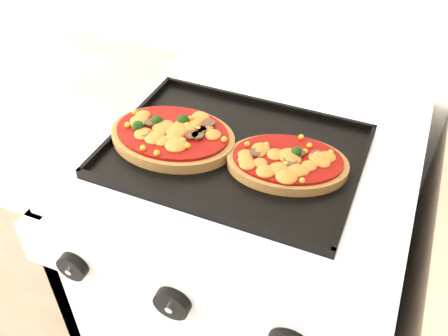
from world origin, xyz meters
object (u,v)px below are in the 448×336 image
at_px(stove, 248,290).
at_px(baking_tray, 234,151).
at_px(pizza_left, 172,135).
at_px(pizza_right, 287,161).

xyz_separation_m(stove, baking_tray, (-0.03, -0.03, 0.47)).
bearing_deg(baking_tray, stove, 51.10).
bearing_deg(stove, pizza_left, -159.83).
distance_m(stove, baking_tray, 0.47).
bearing_deg(pizza_right, pizza_left, -176.97).
relative_size(stove, baking_tray, 1.99).
height_order(stove, baking_tray, baking_tray).
bearing_deg(pizza_left, pizza_right, 3.03).
relative_size(stove, pizza_right, 4.25).
height_order(stove, pizza_right, pizza_right).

